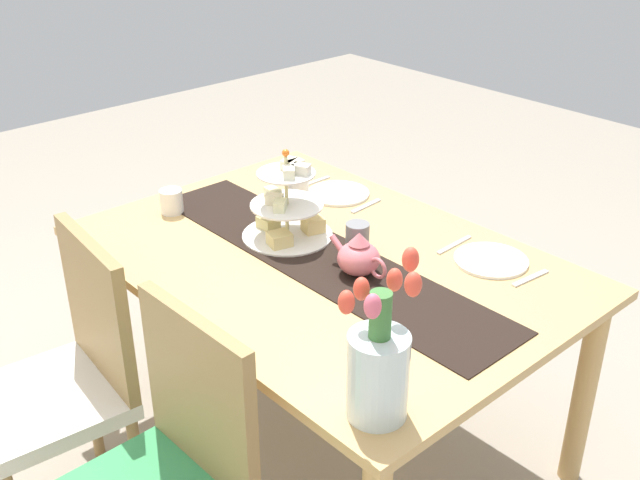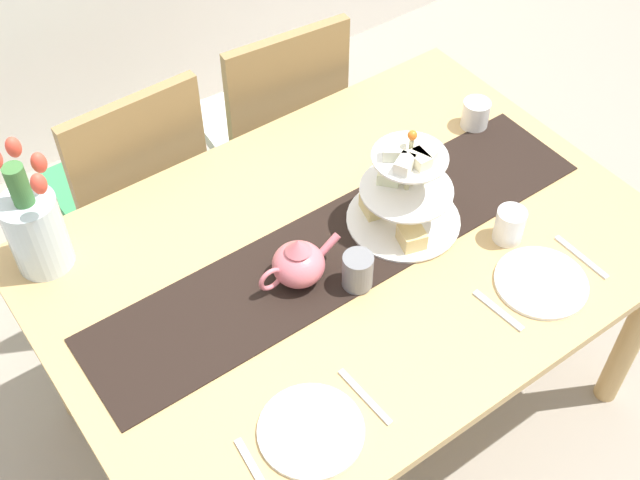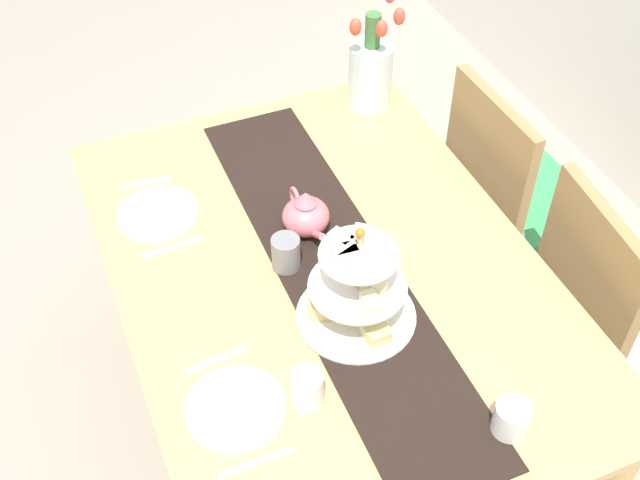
% 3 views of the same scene
% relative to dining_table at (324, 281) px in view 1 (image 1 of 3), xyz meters
% --- Properties ---
extents(ground_plane, '(8.00, 8.00, 0.00)m').
position_rel_dining_table_xyz_m(ground_plane, '(0.00, 0.00, -0.63)').
color(ground_plane, gray).
extents(dining_table, '(1.54, 1.09, 0.72)m').
position_rel_dining_table_xyz_m(dining_table, '(0.00, 0.00, 0.00)').
color(dining_table, tan).
rests_on(dining_table, ground_plane).
extents(chair_left, '(0.43, 0.43, 0.91)m').
position_rel_dining_table_xyz_m(chair_left, '(-0.27, 0.77, -0.13)').
color(chair_left, olive).
rests_on(chair_left, ground_plane).
extents(chair_right, '(0.46, 0.46, 0.91)m').
position_rel_dining_table_xyz_m(chair_right, '(0.27, 0.77, -0.13)').
color(chair_right, olive).
rests_on(chair_right, ground_plane).
extents(table_runner, '(1.41, 0.30, 0.00)m').
position_rel_dining_table_xyz_m(table_runner, '(0.00, 0.02, 0.09)').
color(table_runner, black).
rests_on(table_runner, dining_table).
extents(tiered_cake_stand, '(0.30, 0.30, 0.30)m').
position_rel_dining_table_xyz_m(tiered_cake_stand, '(0.18, -0.00, 0.19)').
color(tiered_cake_stand, beige).
rests_on(tiered_cake_stand, table_runner).
extents(teapot, '(0.24, 0.13, 0.14)m').
position_rel_dining_table_xyz_m(teapot, '(-0.16, 0.00, 0.15)').
color(teapot, '#D66B75').
rests_on(teapot, table_runner).
extents(tulip_vase, '(0.18, 0.19, 0.43)m').
position_rel_dining_table_xyz_m(tulip_vase, '(-0.64, 0.42, 0.23)').
color(tulip_vase, silver).
rests_on(tulip_vase, dining_table).
extents(cream_jug, '(0.08, 0.08, 0.08)m').
position_rel_dining_table_xyz_m(cream_jug, '(0.60, 0.18, 0.13)').
color(cream_jug, white).
rests_on(cream_jug, dining_table).
extents(dinner_plate_left, '(0.23, 0.23, 0.01)m').
position_rel_dining_table_xyz_m(dinner_plate_left, '(-0.38, -0.36, 0.10)').
color(dinner_plate_left, white).
rests_on(dinner_plate_left, dining_table).
extents(fork_left, '(0.03, 0.15, 0.01)m').
position_rel_dining_table_xyz_m(fork_left, '(-0.52, -0.36, 0.10)').
color(fork_left, silver).
rests_on(fork_left, dining_table).
extents(knife_left, '(0.02, 0.17, 0.01)m').
position_rel_dining_table_xyz_m(knife_left, '(-0.23, -0.36, 0.10)').
color(knife_left, silver).
rests_on(knife_left, dining_table).
extents(dinner_plate_right, '(0.23, 0.23, 0.01)m').
position_rel_dining_table_xyz_m(dinner_plate_right, '(0.32, -0.36, 0.10)').
color(dinner_plate_right, white).
rests_on(dinner_plate_right, dining_table).
extents(fork_right, '(0.03, 0.15, 0.01)m').
position_rel_dining_table_xyz_m(fork_right, '(0.17, -0.36, 0.10)').
color(fork_right, silver).
rests_on(fork_right, dining_table).
extents(knife_right, '(0.01, 0.17, 0.01)m').
position_rel_dining_table_xyz_m(knife_right, '(0.46, -0.36, 0.10)').
color(knife_right, silver).
rests_on(knife_right, dining_table).
extents(mug_grey, '(0.08, 0.08, 0.09)m').
position_rel_dining_table_xyz_m(mug_grey, '(-0.05, -0.10, 0.14)').
color(mug_grey, slate).
rests_on(mug_grey, table_runner).
extents(mug_white_text, '(0.08, 0.08, 0.09)m').
position_rel_dining_table_xyz_m(mug_white_text, '(0.36, -0.20, 0.14)').
color(mug_white_text, white).
rests_on(mug_white_text, dining_table).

